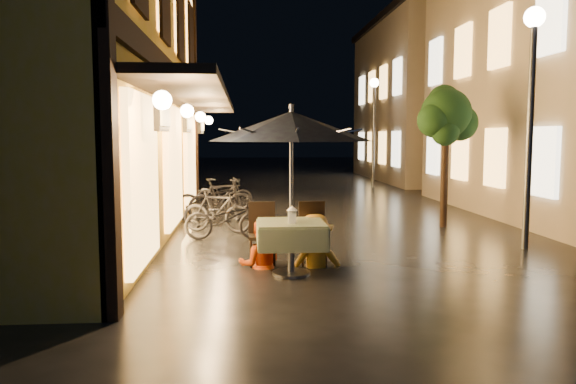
{
  "coord_description": "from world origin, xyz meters",
  "views": [
    {
      "loc": [
        -2.0,
        -7.54,
        2.01
      ],
      "look_at": [
        -1.33,
        1.06,
        1.15
      ],
      "focal_mm": 35.0,
      "sensor_mm": 36.0,
      "label": 1
    }
  ],
  "objects": [
    {
      "name": "bicycle_3",
      "position": [
        -2.56,
        5.87,
        0.51
      ],
      "size": [
        1.73,
        1.13,
        1.01
      ],
      "primitive_type": "imported",
      "rotation": [
        0.0,
        0.0,
        2.0
      ],
      "color": "black",
      "rests_on": "ground"
    },
    {
      "name": "bicycle_1",
      "position": [
        -2.58,
        4.13,
        0.46
      ],
      "size": [
        1.59,
        0.93,
        0.92
      ],
      "primitive_type": "imported",
      "rotation": [
        0.0,
        0.0,
        1.22
      ],
      "color": "black",
      "rests_on": "ground"
    },
    {
      "name": "streetlamp_far",
      "position": [
        3.0,
        14.0,
        2.92
      ],
      "size": [
        0.36,
        0.36,
        4.23
      ],
      "color": "#59595E",
      "rests_on": "ground"
    },
    {
      "name": "east_building_far",
      "position": [
        7.49,
        18.0,
        3.66
      ],
      "size": [
        7.3,
        10.3,
        7.3
      ],
      "color": "tan",
      "rests_on": "ground"
    },
    {
      "name": "bicycle_0",
      "position": [
        -2.37,
        3.31,
        0.42
      ],
      "size": [
        1.6,
        0.57,
        0.84
      ],
      "primitive_type": "imported",
      "rotation": [
        0.0,
        0.0,
        1.56
      ],
      "color": "black",
      "rests_on": "ground"
    },
    {
      "name": "bicycle_4",
      "position": [
        -2.57,
        8.07,
        0.41
      ],
      "size": [
        1.57,
        0.6,
        0.82
      ],
      "primitive_type": "imported",
      "rotation": [
        0.0,
        0.0,
        1.61
      ],
      "color": "black",
      "rests_on": "ground"
    },
    {
      "name": "table_lantern",
      "position": [
        -1.33,
        0.32,
        0.92
      ],
      "size": [
        0.16,
        0.16,
        0.25
      ],
      "color": "white",
      "rests_on": "cafe_table"
    },
    {
      "name": "street_tree",
      "position": [
        2.41,
        4.51,
        2.42
      ],
      "size": [
        1.43,
        1.2,
        3.15
      ],
      "color": "black",
      "rests_on": "ground"
    },
    {
      "name": "streetlamp_near",
      "position": [
        3.0,
        2.0,
        2.92
      ],
      "size": [
        0.36,
        0.36,
        4.23
      ],
      "color": "#59595E",
      "rests_on": "ground"
    },
    {
      "name": "person_yellow",
      "position": [
        -0.92,
        0.97,
        0.79
      ],
      "size": [
        1.1,
        0.74,
        1.58
      ],
      "primitive_type": "imported",
      "rotation": [
        0.0,
        0.0,
        3.29
      ],
      "color": "orange",
      "rests_on": "ground"
    },
    {
      "name": "cafe_chair_left",
      "position": [
        -1.73,
        1.2,
        0.54
      ],
      "size": [
        0.42,
        0.42,
        0.97
      ],
      "color": "black",
      "rests_on": "ground"
    },
    {
      "name": "west_building",
      "position": [
        -5.72,
        4.0,
        3.71
      ],
      "size": [
        5.9,
        11.4,
        7.4
      ],
      "color": "yellow",
      "rests_on": "ground"
    },
    {
      "name": "patio_umbrella",
      "position": [
        -1.33,
        0.46,
        2.15
      ],
      "size": [
        2.36,
        2.36,
        2.46
      ],
      "color": "#59595E",
      "rests_on": "ground"
    },
    {
      "name": "cafe_chair_right",
      "position": [
        -0.93,
        1.2,
        0.54
      ],
      "size": [
        0.42,
        0.42,
        0.97
      ],
      "color": "black",
      "rests_on": "ground"
    },
    {
      "name": "person_orange",
      "position": [
        -1.77,
        1.0,
        0.71
      ],
      "size": [
        0.69,
        0.54,
        1.41
      ],
      "primitive_type": "imported",
      "rotation": [
        0.0,
        0.0,
        3.14
      ],
      "color": "#C83F0A",
      "rests_on": "ground"
    },
    {
      "name": "cafe_table",
      "position": [
        -1.33,
        0.46,
        0.59
      ],
      "size": [
        0.99,
        0.99,
        0.78
      ],
      "color": "#59595E",
      "rests_on": "ground"
    },
    {
      "name": "ground",
      "position": [
        0.0,
        0.0,
        0.0
      ],
      "size": [
        90.0,
        90.0,
        0.0
      ],
      "primitive_type": "plane",
      "color": "black",
      "rests_on": "ground"
    },
    {
      "name": "bicycle_2",
      "position": [
        -2.73,
        5.91,
        0.5
      ],
      "size": [
        1.99,
        0.93,
        1.0
      ],
      "primitive_type": "imported",
      "rotation": [
        0.0,
        0.0,
        1.71
      ],
      "color": "black",
      "rests_on": "ground"
    }
  ]
}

